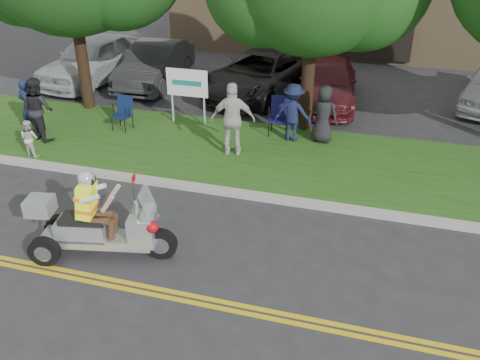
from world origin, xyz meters
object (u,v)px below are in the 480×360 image
(lawn_chair_a, at_px, (123,111))
(spectator_adult_right, at_px, (233,119))
(lawn_chair_b, at_px, (280,113))
(parked_car_mid, at_px, (261,73))
(parked_car_right, at_px, (328,83))
(parked_car_far_left, at_px, (94,59))
(parked_car_left, at_px, (155,64))
(spectator_adult_left, at_px, (29,106))
(trike_scooter, at_px, (96,227))
(spectator_adult_mid, at_px, (39,109))

(lawn_chair_a, distance_m, spectator_adult_right, 3.65)
(lawn_chair_a, distance_m, lawn_chair_b, 4.51)
(parked_car_mid, xyz_separation_m, parked_car_right, (2.31, -0.14, -0.08))
(lawn_chair_a, distance_m, parked_car_far_left, 5.17)
(spectator_adult_right, bearing_deg, parked_car_left, -60.41)
(lawn_chair_b, distance_m, parked_car_left, 6.34)
(parked_car_mid, bearing_deg, spectator_adult_right, -67.88)
(spectator_adult_left, distance_m, parked_car_far_left, 5.13)
(lawn_chair_b, bearing_deg, parked_car_far_left, 155.23)
(parked_car_mid, relative_size, parked_car_right, 1.18)
(trike_scooter, distance_m, lawn_chair_b, 6.76)
(lawn_chair_a, height_order, parked_car_mid, parked_car_mid)
(spectator_adult_mid, bearing_deg, parked_car_left, -76.74)
(lawn_chair_a, relative_size, spectator_adult_mid, 0.54)
(lawn_chair_b, distance_m, spectator_adult_left, 7.05)
(lawn_chair_b, bearing_deg, parked_car_mid, 109.33)
(trike_scooter, xyz_separation_m, parked_car_far_left, (-5.56, 9.54, 0.21))
(trike_scooter, distance_m, spectator_adult_mid, 5.94)
(lawn_chair_b, distance_m, spectator_adult_mid, 6.65)
(spectator_adult_right, bearing_deg, parked_car_mid, -96.34)
(parked_car_mid, height_order, parked_car_right, parked_car_mid)
(parked_car_left, distance_m, parked_car_mid, 3.99)
(lawn_chair_a, distance_m, parked_car_left, 4.39)
(parked_car_far_left, height_order, parked_car_right, parked_car_far_left)
(lawn_chair_b, bearing_deg, spectator_adult_right, -120.53)
(trike_scooter, bearing_deg, lawn_chair_b, 60.11)
(parked_car_left, bearing_deg, lawn_chair_b, -35.01)
(lawn_chair_b, relative_size, spectator_adult_left, 0.67)
(trike_scooter, bearing_deg, lawn_chair_a, 101.01)
(parked_car_mid, bearing_deg, parked_car_right, 13.12)
(trike_scooter, height_order, lawn_chair_b, trike_scooter)
(lawn_chair_a, relative_size, parked_car_far_left, 0.19)
(lawn_chair_b, height_order, parked_car_far_left, parked_car_far_left)
(lawn_chair_b, xyz_separation_m, parked_car_right, (0.94, 3.26, -0.05))
(spectator_adult_left, bearing_deg, trike_scooter, 138.03)
(trike_scooter, relative_size, parked_car_left, 0.60)
(spectator_adult_left, xyz_separation_m, spectator_adult_right, (5.90, 0.26, 0.16))
(parked_car_right, bearing_deg, parked_car_left, 174.14)
(parked_car_mid, bearing_deg, trike_scooter, -77.84)
(parked_car_mid, bearing_deg, spectator_adult_mid, -114.71)
(spectator_adult_right, height_order, parked_car_left, spectator_adult_right)
(parked_car_left, bearing_deg, trike_scooter, -74.45)
(trike_scooter, height_order, parked_car_mid, trike_scooter)
(lawn_chair_a, xyz_separation_m, parked_car_left, (-0.94, 4.28, 0.11))
(lawn_chair_b, height_order, spectator_adult_right, spectator_adult_right)
(parked_car_far_left, distance_m, parked_car_mid, 6.32)
(spectator_adult_right, distance_m, parked_car_left, 6.77)
(lawn_chair_b, distance_m, spectator_adult_right, 1.92)
(spectator_adult_mid, distance_m, parked_car_left, 5.65)
(trike_scooter, relative_size, lawn_chair_a, 2.88)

